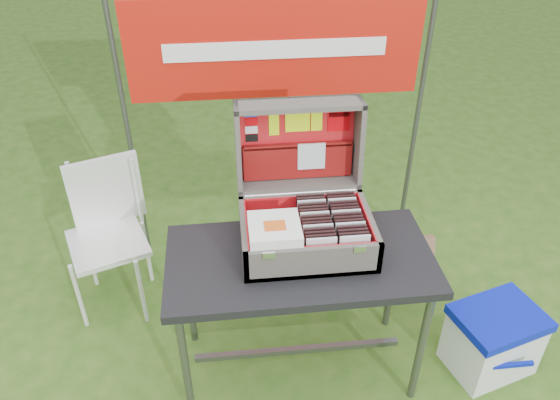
{
  "coord_description": "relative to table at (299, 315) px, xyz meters",
  "views": [
    {
      "loc": [
        -0.28,
        -1.75,
        2.31
      ],
      "look_at": [
        -0.08,
        0.1,
        1.0
      ],
      "focal_mm": 35.0,
      "sensor_mm": 36.0,
      "label": 1
    }
  ],
  "objects": [
    {
      "name": "lid_card_neon_main",
      "position": [
        0.04,
        0.42,
        0.81
      ],
      "size": [
        0.11,
        0.01,
        0.09
      ],
      "primitive_type": "cube",
      "rotation": [
        -1.66,
        0.0,
        0.0
      ],
      "color": "#C6EC0B",
      "rests_on": "suitcase_lid_liner"
    },
    {
      "name": "chair_leg_fr",
      "position": [
        -0.8,
        0.4,
        -0.15
      ],
      "size": [
        0.02,
        0.02,
        0.44
      ],
      "primitive_type": "cylinder",
      "color": "silver",
      "rests_on": "ground"
    },
    {
      "name": "cd_left_14",
      "position": [
        0.07,
        0.22,
        0.47
      ],
      "size": [
        0.13,
        0.01,
        0.15
      ],
      "primitive_type": "cube",
      "color": "black",
      "rests_on": "suitcase_liner_floor"
    },
    {
      "name": "suitcase_base_wall_right",
      "position": [
        0.31,
        0.06,
        0.44
      ],
      "size": [
        0.02,
        0.41,
        0.15
      ],
      "primitive_type": "cube",
      "color": "#656058",
      "rests_on": "table_top"
    },
    {
      "name": "suitcase_liner_wall_back",
      "position": [
        0.04,
        0.24,
        0.46
      ],
      "size": [
        0.53,
        0.01,
        0.13
      ],
      "primitive_type": "cube",
      "color": "red",
      "rests_on": "suitcase_base_bottom"
    },
    {
      "name": "lid_sticker_cc_c",
      "position": [
        -0.18,
        0.42,
        0.78
      ],
      "size": [
        0.06,
        0.01,
        0.04
      ],
      "primitive_type": "cube",
      "rotation": [
        -1.66,
        0.0,
        0.0
      ],
      "color": "white",
      "rests_on": "suitcase_lid_liner"
    },
    {
      "name": "ground",
      "position": [
        -0.0,
        -0.04,
        -0.37
      ],
      "size": [
        80.0,
        80.0,
        0.0
      ],
      "primitive_type": "plane",
      "color": "#2C5616",
      "rests_on": "ground"
    },
    {
      "name": "songbook_graphic",
      "position": [
        -0.11,
        -0.02,
        0.57
      ],
      "size": [
        0.09,
        0.07,
        0.0
      ],
      "primitive_type": "cube",
      "color": "#D85919",
      "rests_on": "songbook_8"
    },
    {
      "name": "lid_sticker_cc_d",
      "position": [
        -0.18,
        0.41,
        0.75
      ],
      "size": [
        0.06,
        0.01,
        0.04
      ],
      "primitive_type": "cube",
      "rotation": [
        -1.66,
        0.0,
        0.0
      ],
      "color": "black",
      "rests_on": "suitcase_lid_liner"
    },
    {
      "name": "lid_sticker_band_bar",
      "position": [
        0.23,
        0.42,
        0.84
      ],
      "size": [
        0.09,
        0.0,
        0.02
      ],
      "primitive_type": "cube",
      "rotation": [
        -1.66,
        0.0,
        0.0
      ],
      "color": "black",
      "rests_on": "suitcase_lid_liner"
    },
    {
      "name": "suitcase_hinge",
      "position": [
        0.04,
        0.27,
        0.52
      ],
      "size": [
        0.52,
        0.02,
        0.02
      ],
      "primitive_type": "cylinder",
      "rotation": [
        0.0,
        1.57,
        0.0
      ],
      "color": "silver",
      "rests_on": "suitcase_base_wall_back"
    },
    {
      "name": "cd_right_7",
      "position": [
        0.21,
        0.06,
        0.47
      ],
      "size": [
        0.13,
        0.01,
        0.15
      ],
      "primitive_type": "cube",
      "color": "black",
      "rests_on": "suitcase_liner_floor"
    },
    {
      "name": "suitcase_lid_pocket",
      "position": [
        0.04,
        0.39,
        0.62
      ],
      "size": [
        0.51,
        0.05,
        0.17
      ],
      "primitive_type": "cube",
      "rotation": [
        -1.66,
        0.0,
        0.0
      ],
      "color": "maroon",
      "rests_on": "suitcase_lid_liner"
    },
    {
      "name": "table_top",
      "position": [
        0.0,
        0.0,
        0.35
      ],
      "size": [
        1.18,
        0.6,
        0.04
      ],
      "primitive_type": "cube",
      "rotation": [
        0.0,
        0.0,
        0.01
      ],
      "color": "black",
      "rests_on": "ground"
    },
    {
      "name": "suitcase_liner_floor",
      "position": [
        0.04,
        0.06,
        0.39
      ],
      "size": [
        0.53,
        0.37,
        0.01
      ],
      "primitive_type": "cube",
      "color": "red",
      "rests_on": "suitcase_base_bottom"
    },
    {
      "name": "lid_card_neon_tall",
      "position": [
        -0.07,
        0.42,
        0.81
      ],
      "size": [
        0.05,
        0.01,
        0.11
      ],
      "primitive_type": "cube",
      "rotation": [
        -1.66,
        0.0,
        0.0
      ],
      "color": "#C6EC0B",
      "rests_on": "suitcase_lid_liner"
    },
    {
      "name": "cd_right_0",
      "position": [
        0.21,
        -0.09,
        0.47
      ],
      "size": [
        0.13,
        0.01,
        0.15
      ],
      "primitive_type": "cube",
      "color": "silver",
      "rests_on": "suitcase_liner_floor"
    },
    {
      "name": "cd_right_13",
      "position": [
        0.21,
        0.2,
        0.47
      ],
      "size": [
        0.13,
        0.01,
        0.15
      ],
      "primitive_type": "cube",
      "color": "black",
      "rests_on": "suitcase_liner_floor"
    },
    {
      "name": "cd_right_2",
      "position": [
        0.21,
        -0.05,
        0.47
      ],
      "size": [
        0.13,
        0.01,
        0.15
      ],
      "primitive_type": "cube",
      "color": "black",
      "rests_on": "suitcase_liner_floor"
    },
    {
      "name": "suitcase_liner_wall_left",
      "position": [
        -0.23,
        0.06,
        0.46
      ],
      "size": [
        0.01,
        0.37,
        0.13
      ],
      "primitive_type": "cube",
      "color": "red",
      "rests_on": "suitcase_base_bottom"
    },
    {
      "name": "suitcase_base_wall_left",
      "position": [
        -0.24,
        0.06,
        0.44
      ],
      "size": [
        0.02,
        0.41,
        0.15
      ],
      "primitive_type": "cube",
      "color": "#656058",
      "rests_on": "table_top"
    },
    {
      "name": "suitcase_lid_rim_right",
      "position": [
        0.31,
        0.36,
        0.72
      ],
      "size": [
        0.02,
        0.19,
        0.42
      ],
      "primitive_type": "cube",
      "rotation": [
        -1.66,
        0.0,
        0.0
      ],
      "color": "#656058",
      "rests_on": "suitcase_lid_back"
    },
    {
      "name": "suitcase_lid_rim_left",
      "position": [
        -0.24,
        0.36,
        0.72
      ],
      "size": [
        0.02,
        0.19,
        0.42
      ],
      "primitive_type": "cube",
      "rotation": [
        -1.66,
        0.0,
        0.0
      ],
      "color": "#656058",
      "rests_on": "suitcase_lid_back"
    },
    {
      "name": "cd_right_10",
      "position": [
        0.21,
        0.13,
        0.47
      ],
      "size": [
        0.13,
        0.01,
        0.15
      ],
      "primitive_type": "cube",
      "color": "black",
      "rests_on": "suitcase_liner_floor"
    },
    {
      "name": "lid_card_neon_small",
      "position": [
        0.12,
        0.42,
        0.81
      ],
      "size": [
        0.05,
        0.01,
        0.09
      ],
      "primitive_type": "cube",
      "rotation": [
        -1.66,
        0.0,
        0.0
      ],
      "color": "#C6EC0B",
      "rests_on": "suitcase_lid_liner"
    },
    {
      "name": "cd_left_10",
      "position": [
        0.07,
        0.13,
        0.47
      ],
      "size": [
        0.13,
        0.01,
        0.15
      ],
      "primitive_type": "cube",
      "color": "black",
      "rests_on": "suitcase_liner_floor"
    },
    {
      "name": "songbook_5",
      "position": [
        -0.11,
        -0.01,
        0.55
      ],
      "size": [
        0.22,
        0.22,
        0.0
      ],
      "primitive_type": "cube",
      "color": "white",
      "rests_on": "suitcase_base_wall_front"
    },
    {
      "name": "cooler",
      "position": [
        0.97,
        -0.09,
        -0.19
      ],
      "size": [
        0.48,
        0.42,
        0.36
      ],
      "primitive_type": null,
      "rotation": [
        0.0,
        0.0,
        0.29
      ],
      "color": "white",
      "rests_on": "ground"
    },
    {
      "name": "suitcase_lid_back",
      "position": [
        0.04,
        0.43,
        0.72
      ],
      "size": [
        0.58,
        0.06,
        0.41
      ],
      "primitive_type": "cube",
      "rotation": [
        -1.66,
        0.0,
        0.0
      ],
      "color": "#656058",
      "rests_on": "suitcase_base_wall_back"
    },
    {
      "name": "cd_left_3",
      "position": [
        0.07,
        -0.03,
        0.47
      ],
      "size": [
        0.13,
        0.01,
        0.15
      ],
      "primitive_type": "cube",
      "color": "black",
      "rests_on": "suitcase_liner_floor"
    },
    {
      "name": "songbook_2",
      "position": [
        -0.11,
        -0.01,
        0.53
      ],
      "size": [
        0.22,
        0.22,
        0.0
      ],
      "primitive_type": "cube",
      "color": "white",
      "rests_on": "suitcase_base_wall_front"
    },
    {
      "name": "chair",
      "position": [
        -0.96,
        0.56,
        0.06
      ],
      "size": [
        0.51,
        0.54,
        0.85
      ],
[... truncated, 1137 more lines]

